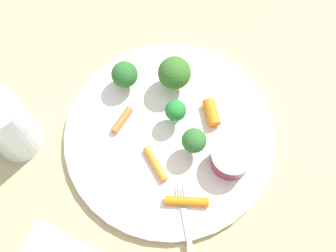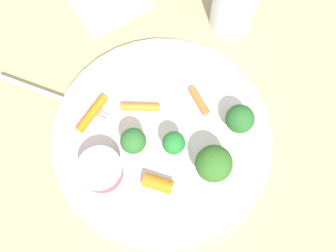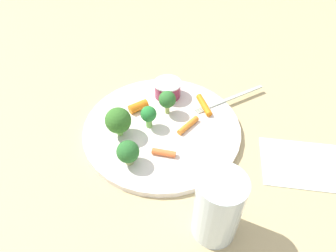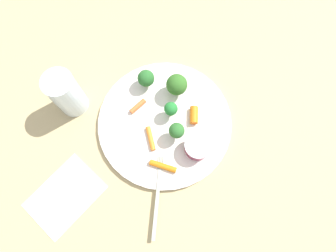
% 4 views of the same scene
% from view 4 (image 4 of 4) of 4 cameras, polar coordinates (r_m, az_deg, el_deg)
% --- Properties ---
extents(ground_plane, '(2.40, 2.40, 0.00)m').
position_cam_4_polar(ground_plane, '(0.63, -0.64, 0.45)').
color(ground_plane, tan).
extents(plate, '(0.29, 0.29, 0.01)m').
position_cam_4_polar(plate, '(0.62, -0.65, 0.61)').
color(plate, silver).
rests_on(plate, ground_plane).
extents(sauce_cup, '(0.05, 0.05, 0.03)m').
position_cam_4_polar(sauce_cup, '(0.59, 5.88, -4.14)').
color(sauce_cup, maroon).
rests_on(sauce_cup, plate).
extents(broccoli_floret_0, '(0.05, 0.05, 0.06)m').
position_cam_4_polar(broccoli_floret_0, '(0.62, 1.75, 8.20)').
color(broccoli_floret_0, '#81BC57').
rests_on(broccoli_floret_0, plate).
extents(broccoli_floret_1, '(0.03, 0.03, 0.04)m').
position_cam_4_polar(broccoli_floret_1, '(0.60, 0.57, 3.39)').
color(broccoli_floret_1, '#81C65B').
rests_on(broccoli_floret_1, plate).
extents(broccoli_floret_2, '(0.03, 0.03, 0.05)m').
position_cam_4_polar(broccoli_floret_2, '(0.58, 1.74, -0.94)').
color(broccoli_floret_2, '#97AE59').
rests_on(broccoli_floret_2, plate).
extents(broccoli_floret_3, '(0.04, 0.04, 0.05)m').
position_cam_4_polar(broccoli_floret_3, '(0.63, -4.39, 9.42)').
color(broccoli_floret_3, '#9AAB65').
rests_on(broccoli_floret_3, plate).
extents(carrot_stick_0, '(0.04, 0.02, 0.01)m').
position_cam_4_polar(carrot_stick_0, '(0.63, -6.03, 3.96)').
color(carrot_stick_0, orange).
rests_on(carrot_stick_0, plate).
extents(carrot_stick_1, '(0.03, 0.04, 0.02)m').
position_cam_4_polar(carrot_stick_1, '(0.62, 5.19, 2.17)').
color(carrot_stick_1, orange).
rests_on(carrot_stick_1, plate).
extents(carrot_stick_2, '(0.05, 0.05, 0.01)m').
position_cam_4_polar(carrot_stick_2, '(0.59, -0.99, -8.01)').
color(carrot_stick_2, orange).
rests_on(carrot_stick_2, plate).
extents(carrot_stick_3, '(0.03, 0.05, 0.01)m').
position_cam_4_polar(carrot_stick_3, '(0.60, -3.49, -2.49)').
color(carrot_stick_3, orange).
rests_on(carrot_stick_3, plate).
extents(fork, '(0.10, 0.14, 0.00)m').
position_cam_4_polar(fork, '(0.59, -2.08, -13.56)').
color(fork, '#B6C0B0').
rests_on(fork, plate).
extents(drinking_glass, '(0.06, 0.06, 0.12)m').
position_cam_4_polar(drinking_glass, '(0.63, -19.54, 6.06)').
color(drinking_glass, silver).
rests_on(drinking_glass, ground_plane).
extents(napkin, '(0.17, 0.14, 0.00)m').
position_cam_4_polar(napkin, '(0.64, -19.82, -12.96)').
color(napkin, white).
rests_on(napkin, ground_plane).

